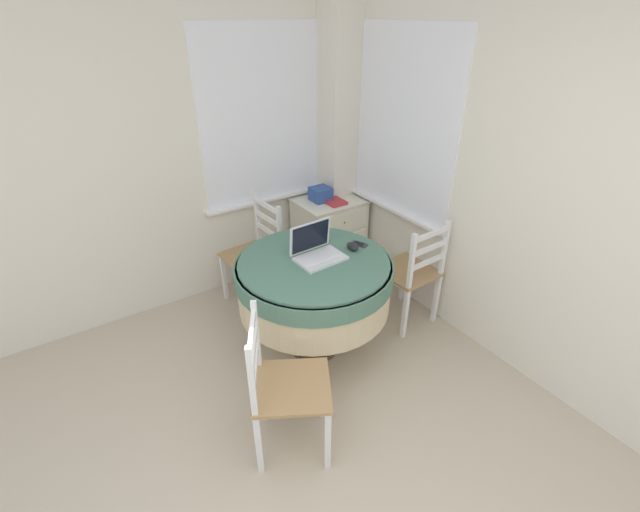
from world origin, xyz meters
TOP-DOWN VIEW (x-y plane):
  - corner_room_shell at (1.25, 1.80)m, footprint 4.42×4.68m
  - round_dining_table at (1.07, 1.62)m, footprint 1.10×1.10m
  - laptop at (1.11, 1.65)m, footprint 0.34×0.26m
  - computer_mouse at (1.38, 1.60)m, footprint 0.07×0.10m
  - cell_phone at (1.47, 1.63)m, footprint 0.10×0.13m
  - dining_chair_near_back_window at (1.01, 2.45)m, footprint 0.46×0.44m
  - dining_chair_near_right_window at (1.90, 1.49)m, footprint 0.42×0.44m
  - dining_chair_camera_near at (0.48, 1.02)m, footprint 0.57×0.56m
  - corner_cabinet at (1.83, 2.54)m, footprint 0.60×0.51m
  - storage_box at (1.75, 2.57)m, footprint 0.17×0.17m
  - book_on_cabinet at (1.83, 2.46)m, footprint 0.16×0.21m

SIDE VIEW (x-z plane):
  - corner_cabinet at x=1.83m, z-range 0.00..0.74m
  - dining_chair_near_back_window at x=1.01m, z-range 0.00..0.91m
  - dining_chair_near_right_window at x=1.90m, z-range 0.00..0.91m
  - dining_chair_camera_near at x=0.48m, z-range 0.00..0.91m
  - round_dining_table at x=1.07m, z-range 0.22..1.00m
  - book_on_cabinet at x=1.83m, z-range 0.74..0.76m
  - cell_phone at x=1.47m, z-range 0.78..0.79m
  - storage_box at x=1.75m, z-range 0.74..0.86m
  - computer_mouse at x=1.38m, z-range 0.78..0.83m
  - laptop at x=1.11m, z-range 0.71..0.95m
  - corner_room_shell at x=1.25m, z-range 0.00..2.55m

